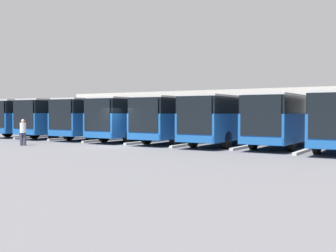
# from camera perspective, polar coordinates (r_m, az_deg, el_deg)

# --- Properties ---
(ground_plane) EXTENTS (600.00, 600.00, 0.00)m
(ground_plane) POSITION_cam_1_polar(r_m,az_deg,el_deg) (27.80, -7.19, -2.73)
(ground_plane) COLOR #5B5B60
(curb_divider_0) EXTENTS (0.40, 6.35, 0.15)m
(curb_divider_0) POSITION_cam_1_polar(r_m,az_deg,el_deg) (25.61, 18.51, -3.04)
(curb_divider_0) COLOR #B2B2AD
(curb_divider_0) RESTS_ON ground_plane
(bus_1) EXTENTS (2.85, 10.93, 3.29)m
(bus_1) POSITION_cam_1_polar(r_m,az_deg,el_deg) (28.30, 15.95, 1.02)
(bus_1) COLOR #19519E
(bus_1) RESTS_ON ground_plane
(curb_divider_1) EXTENTS (0.40, 6.35, 0.15)m
(curb_divider_1) POSITION_cam_1_polar(r_m,az_deg,el_deg) (27.50, 11.10, -2.64)
(curb_divider_1) COLOR #B2B2AD
(curb_divider_1) RESTS_ON ground_plane
(bus_2) EXTENTS (2.85, 10.93, 3.29)m
(bus_2) POSITION_cam_1_polar(r_m,az_deg,el_deg) (29.24, 8.46, 1.10)
(bus_2) COLOR #19519E
(bus_2) RESTS_ON ground_plane
(curb_divider_2) EXTENTS (0.40, 6.35, 0.15)m
(curb_divider_2) POSITION_cam_1_polar(r_m,az_deg,el_deg) (28.75, 3.63, -2.41)
(curb_divider_2) COLOR #B2B2AD
(curb_divider_2) RESTS_ON ground_plane
(bus_3) EXTENTS (2.85, 10.93, 3.29)m
(bus_3) POSITION_cam_1_polar(r_m,az_deg,el_deg) (31.26, 2.24, 1.17)
(bus_3) COLOR #19519E
(bus_3) RESTS_ON ground_plane
(curb_divider_3) EXTENTS (0.40, 6.35, 0.15)m
(curb_divider_3) POSITION_cam_1_polar(r_m,az_deg,el_deg) (31.03, -2.34, -2.09)
(curb_divider_3) COLOR #B2B2AD
(curb_divider_3) RESTS_ON ground_plane
(bus_4) EXTENTS (2.85, 10.93, 3.29)m
(bus_4) POSITION_cam_1_polar(r_m,az_deg,el_deg) (33.34, -3.51, 1.21)
(bus_4) COLOR #19519E
(bus_4) RESTS_ON ground_plane
(curb_divider_4) EXTENTS (0.40, 6.35, 0.15)m
(curb_divider_4) POSITION_cam_1_polar(r_m,az_deg,el_deg) (33.34, -7.80, -1.83)
(curb_divider_4) COLOR #B2B2AD
(curb_divider_4) RESTS_ON ground_plane
(bus_5) EXTENTS (2.85, 10.93, 3.29)m
(bus_5) POSITION_cam_1_polar(r_m,az_deg,el_deg) (35.91, -8.26, 1.25)
(bus_5) COLOR #19519E
(bus_5) RESTS_ON ground_plane
(curb_divider_5) EXTENTS (0.40, 6.35, 0.15)m
(curb_divider_5) POSITION_cam_1_polar(r_m,az_deg,el_deg) (36.11, -12.23, -1.57)
(curb_divider_5) COLOR #B2B2AD
(curb_divider_5) RESTS_ON ground_plane
(bus_6) EXTENTS (2.85, 10.93, 3.29)m
(bus_6) POSITION_cam_1_polar(r_m,az_deg,el_deg) (38.39, -12.81, 1.26)
(bus_6) COLOR #19519E
(bus_6) RESTS_ON ground_plane
(curb_divider_6) EXTENTS (0.40, 6.35, 0.15)m
(curb_divider_6) POSITION_cam_1_polar(r_m,az_deg,el_deg) (38.78, -16.48, -1.36)
(curb_divider_6) COLOR #B2B2AD
(curb_divider_6) RESTS_ON ground_plane
(bus_7) EXTENTS (2.85, 10.93, 3.29)m
(bus_7) POSITION_cam_1_polar(r_m,az_deg,el_deg) (41.37, -16.31, 1.28)
(bus_7) COLOR #19519E
(bus_7) RESTS_ON ground_plane
(pedestrian) EXTENTS (0.55, 0.55, 1.76)m
(pedestrian) POSITION_cam_1_polar(r_m,az_deg,el_deg) (29.64, -19.05, -0.69)
(pedestrian) COLOR #38384C
(pedestrian) RESTS_ON ground_plane
(station_building) EXTENTS (41.32, 14.46, 4.48)m
(station_building) POSITION_cam_1_polar(r_m,az_deg,el_deg) (47.66, 10.84, 1.92)
(station_building) COLOR beige
(station_building) RESTS_ON ground_plane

